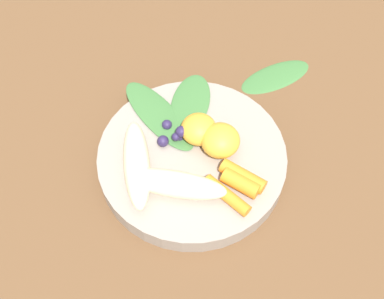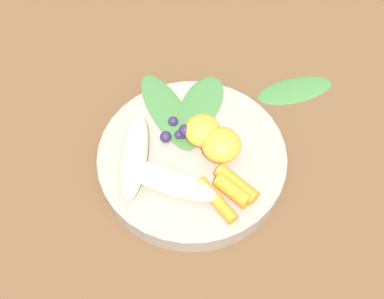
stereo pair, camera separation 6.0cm
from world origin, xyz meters
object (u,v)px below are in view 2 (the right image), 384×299
(banana_peeled_right, at_px, (134,155))
(banana_peeled_left, at_px, (167,181))
(bowl, at_px, (192,160))
(orange_segment_near, at_px, (202,130))
(kale_leaf_stray, at_px, (297,91))

(banana_peeled_right, bearing_deg, banana_peeled_left, 52.66)
(bowl, bearing_deg, banana_peeled_left, -71.87)
(bowl, bearing_deg, orange_segment_near, 111.28)
(orange_segment_near, relative_size, kale_leaf_stray, 0.40)
(bowl, xyz_separation_m, banana_peeled_left, (0.02, -0.05, 0.03))
(kale_leaf_stray, bearing_deg, banana_peeled_right, -165.51)
(bowl, height_order, banana_peeled_right, banana_peeled_right)
(bowl, relative_size, orange_segment_near, 5.26)
(banana_peeled_left, relative_size, kale_leaf_stray, 1.09)
(banana_peeled_left, height_order, banana_peeled_right, same)
(bowl, height_order, orange_segment_near, orange_segment_near)
(bowl, bearing_deg, banana_peeled_right, -120.51)
(banana_peeled_left, xyz_separation_m, banana_peeled_right, (-0.05, -0.01, 0.00))
(kale_leaf_stray, bearing_deg, banana_peeled_left, -153.53)
(orange_segment_near, bearing_deg, bowl, -68.72)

